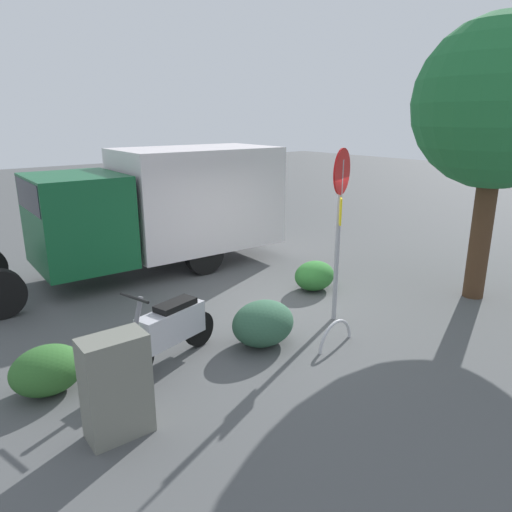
# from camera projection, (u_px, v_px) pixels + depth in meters

# --- Properties ---
(ground_plane) EXTENTS (60.00, 60.00, 0.00)m
(ground_plane) POSITION_uv_depth(u_px,v_px,m) (277.00, 306.00, 9.03)
(ground_plane) COLOR #4D4F50
(box_truck_near) EXTENTS (6.99, 2.46, 2.78)m
(box_truck_near) POSITION_uv_depth(u_px,v_px,m) (160.00, 204.00, 10.85)
(box_truck_near) COLOR black
(box_truck_near) RESTS_ON ground
(motorcycle) EXTENTS (1.78, 0.72, 1.20)m
(motorcycle) POSITION_uv_depth(u_px,v_px,m) (171.00, 328.00, 6.89)
(motorcycle) COLOR black
(motorcycle) RESTS_ON ground
(stop_sign) EXTENTS (0.71, 0.33, 3.00)m
(stop_sign) POSITION_uv_depth(u_px,v_px,m) (340.00, 209.00, 7.89)
(stop_sign) COLOR #9E9EA3
(stop_sign) RESTS_ON ground
(street_tree) EXTENTS (3.07, 3.07, 5.24)m
(street_tree) POSITION_uv_depth(u_px,v_px,m) (499.00, 105.00, 8.48)
(street_tree) COLOR #47301E
(street_tree) RESTS_ON ground
(utility_cabinet) EXTENTS (0.72, 0.43, 1.21)m
(utility_cabinet) POSITION_uv_depth(u_px,v_px,m) (116.00, 387.00, 5.23)
(utility_cabinet) COLOR slate
(utility_cabinet) RESTS_ON ground
(bike_rack_hoop) EXTENTS (0.85, 0.16, 0.85)m
(bike_rack_hoop) POSITION_uv_depth(u_px,v_px,m) (335.00, 345.00, 7.49)
(bike_rack_hoop) COLOR #B7B7BC
(bike_rack_hoop) RESTS_ON ground
(shrub_near_sign) EXTENTS (0.89, 0.73, 0.61)m
(shrub_near_sign) POSITION_uv_depth(u_px,v_px,m) (314.00, 276.00, 9.80)
(shrub_near_sign) COLOR #317731
(shrub_near_sign) RESTS_ON ground
(shrub_mid_verge) EXTENTS (0.93, 0.76, 0.64)m
(shrub_mid_verge) POSITION_uv_depth(u_px,v_px,m) (47.00, 370.00, 6.13)
(shrub_mid_verge) COLOR #30652A
(shrub_mid_verge) RESTS_ON ground
(shrub_by_tree) EXTENTS (1.04, 0.85, 0.71)m
(shrub_by_tree) POSITION_uv_depth(u_px,v_px,m) (263.00, 323.00, 7.43)
(shrub_by_tree) COLOR #2F5941
(shrub_by_tree) RESTS_ON ground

